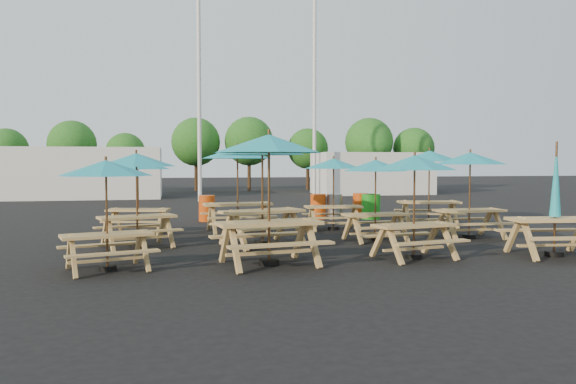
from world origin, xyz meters
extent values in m
plane|color=black|center=(0.00, 0.00, 0.00)|extent=(120.00, 120.00, 0.00)
cube|color=tan|center=(-4.53, -4.14, 0.65)|extent=(1.70, 1.04, 0.05)
cube|color=tan|center=(-4.36, -4.70, 0.40)|extent=(1.59, 0.66, 0.04)
cube|color=tan|center=(-4.69, -3.58, 0.40)|extent=(1.59, 0.66, 0.04)
cylinder|color=black|center=(-4.53, -4.14, 0.04)|extent=(0.32, 0.32, 0.09)
cylinder|color=brown|center=(-4.53, -4.14, 1.02)|extent=(0.04, 0.04, 2.03)
cone|color=teal|center=(-4.53, -4.14, 1.87)|extent=(2.07, 2.07, 0.28)
cube|color=tan|center=(-4.16, -1.33, 0.71)|extent=(1.85, 1.17, 0.06)
cube|color=tan|center=(-3.97, -1.93, 0.43)|extent=(1.72, 0.76, 0.04)
cube|color=tan|center=(-4.36, -0.73, 0.43)|extent=(1.72, 0.76, 0.04)
cylinder|color=black|center=(-4.16, -1.33, 0.05)|extent=(0.35, 0.35, 0.10)
cylinder|color=brown|center=(-4.16, -1.33, 1.10)|extent=(0.04, 0.04, 2.21)
cone|color=teal|center=(-4.16, -1.33, 2.04)|extent=(2.28, 2.28, 0.31)
cube|color=tan|center=(-4.28, 1.06, 0.68)|extent=(1.74, 0.96, 0.05)
cube|color=tan|center=(-4.40, 0.47, 0.41)|extent=(1.66, 0.55, 0.04)
cube|color=tan|center=(-4.16, 1.65, 0.41)|extent=(1.66, 0.55, 0.04)
cylinder|color=black|center=(-4.28, 1.06, 0.05)|extent=(0.33, 0.33, 0.09)
cylinder|color=brown|center=(-4.28, 1.06, 1.05)|extent=(0.04, 0.04, 2.11)
cone|color=teal|center=(-4.28, 1.06, 1.94)|extent=(2.03, 2.03, 0.29)
cube|color=tan|center=(-1.54, -4.21, 0.81)|extent=(2.08, 1.07, 0.07)
cube|color=tan|center=(-1.43, -4.93, 0.50)|extent=(2.00, 0.58, 0.04)
cube|color=tan|center=(-1.66, -3.49, 0.50)|extent=(2.00, 0.58, 0.04)
cylinder|color=black|center=(-1.54, -4.21, 0.06)|extent=(0.40, 0.40, 0.11)
cylinder|color=brown|center=(-1.54, -4.21, 1.27)|extent=(0.05, 0.05, 2.53)
cone|color=teal|center=(-1.54, -4.21, 2.33)|extent=(2.37, 2.37, 0.35)
cube|color=tan|center=(-1.26, -1.61, 0.81)|extent=(2.12, 1.40, 0.07)
cube|color=tan|center=(-1.01, -2.29, 0.49)|extent=(1.95, 0.93, 0.04)
cube|color=tan|center=(-1.51, -0.93, 0.49)|extent=(1.95, 0.93, 0.04)
cylinder|color=black|center=(-1.26, -1.61, 0.05)|extent=(0.40, 0.40, 0.11)
cylinder|color=brown|center=(-1.26, -1.61, 1.26)|extent=(0.05, 0.05, 2.53)
cone|color=teal|center=(-1.26, -1.61, 2.33)|extent=(2.65, 2.65, 0.35)
cube|color=tan|center=(-1.54, 1.14, 0.79)|extent=(1.97, 0.90, 0.06)
cube|color=tan|center=(-1.48, 0.44, 0.48)|extent=(1.93, 0.43, 0.04)
cube|color=tan|center=(-1.60, 1.84, 0.48)|extent=(1.93, 0.43, 0.04)
cylinder|color=black|center=(-1.54, 1.14, 0.05)|extent=(0.38, 0.38, 0.11)
cylinder|color=brown|center=(-1.54, 1.14, 1.22)|extent=(0.05, 0.05, 2.45)
cone|color=teal|center=(-1.54, 1.14, 2.26)|extent=(2.17, 2.17, 0.34)
cube|color=tan|center=(1.49, -4.07, 0.69)|extent=(1.77, 0.95, 0.06)
cube|color=tan|center=(1.60, -4.67, 0.42)|extent=(1.69, 0.54, 0.04)
cube|color=tan|center=(1.38, -3.47, 0.42)|extent=(1.69, 0.54, 0.04)
cylinder|color=black|center=(1.49, -4.07, 0.05)|extent=(0.33, 0.33, 0.09)
cylinder|color=brown|center=(1.49, -4.07, 1.07)|extent=(0.04, 0.04, 2.14)
cone|color=teal|center=(1.49, -4.07, 1.97)|extent=(2.04, 2.04, 0.30)
cube|color=tan|center=(1.65, -1.41, 0.66)|extent=(1.67, 0.80, 0.05)
cube|color=tan|center=(1.71, -2.00, 0.40)|extent=(1.63, 0.40, 0.04)
cube|color=tan|center=(1.58, -0.82, 0.40)|extent=(1.63, 0.40, 0.04)
cylinder|color=black|center=(1.65, -1.41, 0.04)|extent=(0.32, 0.32, 0.09)
cylinder|color=brown|center=(1.65, -1.41, 1.03)|extent=(0.04, 0.04, 2.06)
cone|color=teal|center=(1.65, -1.41, 1.90)|extent=(1.87, 1.87, 0.29)
cube|color=tan|center=(1.26, 1.03, 0.68)|extent=(1.69, 0.75, 0.06)
cube|color=tan|center=(1.22, 0.43, 0.41)|extent=(1.66, 0.34, 0.04)
cube|color=tan|center=(1.30, 1.64, 0.41)|extent=(1.66, 0.34, 0.04)
cylinder|color=black|center=(1.26, 1.03, 0.05)|extent=(0.33, 0.33, 0.09)
cylinder|color=brown|center=(1.26, 1.03, 1.06)|extent=(0.04, 0.04, 2.11)
cone|color=teal|center=(1.26, 1.03, 1.95)|extent=(1.84, 1.84, 0.29)
cube|color=tan|center=(4.52, -4.39, 0.78)|extent=(1.96, 0.94, 0.06)
cube|color=tan|center=(4.44, -5.07, 0.47)|extent=(1.90, 0.47, 0.04)
cube|color=tan|center=(4.60, -3.70, 0.47)|extent=(1.90, 0.47, 0.04)
cylinder|color=black|center=(4.52, -4.39, 0.05)|extent=(0.38, 0.38, 0.10)
cylinder|color=brown|center=(4.52, -4.39, 1.21)|extent=(0.05, 0.05, 2.41)
cone|color=teal|center=(4.52, -4.39, 1.62)|extent=(0.23, 0.23, 1.57)
cube|color=tan|center=(4.22, -1.45, 0.73)|extent=(1.78, 0.72, 0.06)
cube|color=tan|center=(4.23, -2.10, 0.44)|extent=(1.77, 0.28, 0.04)
cube|color=tan|center=(4.20, -0.81, 0.44)|extent=(1.77, 0.28, 0.04)
cylinder|color=black|center=(4.22, -1.45, 0.05)|extent=(0.35, 0.35, 0.10)
cylinder|color=brown|center=(4.22, -1.45, 1.13)|extent=(0.04, 0.04, 2.26)
cone|color=teal|center=(4.22, -1.45, 2.08)|extent=(1.89, 1.89, 0.31)
cube|color=tan|center=(4.34, 1.16, 0.76)|extent=(1.96, 1.10, 0.06)
cube|color=tan|center=(4.19, 0.50, 0.46)|extent=(1.86, 0.65, 0.04)
cube|color=tan|center=(4.49, 1.83, 0.46)|extent=(1.86, 0.65, 0.04)
cylinder|color=black|center=(4.34, 1.16, 0.05)|extent=(0.37, 0.37, 0.10)
cylinder|color=brown|center=(4.34, 1.16, 1.18)|extent=(0.05, 0.05, 2.36)
cone|color=teal|center=(4.34, 1.16, 2.17)|extent=(2.31, 2.31, 0.33)
cylinder|color=#CB420B|center=(-2.23, 4.19, 0.44)|extent=(0.54, 0.54, 0.87)
cylinder|color=#CB420B|center=(1.63, 4.21, 0.44)|extent=(0.54, 0.54, 0.87)
cylinder|color=gray|center=(2.20, 4.12, 0.44)|extent=(0.54, 0.54, 0.87)
cylinder|color=#1A8A19|center=(3.38, 3.81, 0.44)|extent=(0.54, 0.54, 0.87)
cylinder|color=#1A8A19|center=(3.50, 3.81, 0.44)|extent=(0.54, 0.54, 0.87)
cylinder|color=#CB420B|center=(3.24, 4.37, 0.44)|extent=(0.54, 0.54, 0.87)
cylinder|color=silver|center=(-2.00, 14.00, 6.00)|extent=(0.20, 0.20, 12.00)
cylinder|color=silver|center=(4.50, 16.00, 6.00)|extent=(0.20, 0.20, 12.00)
cube|color=silver|center=(-8.00, 18.00, 1.40)|extent=(8.00, 4.00, 2.80)
cube|color=silver|center=(9.00, 19.00, 1.30)|extent=(7.00, 4.00, 2.60)
cylinder|color=#382314|center=(-14.07, 25.25, 0.96)|extent=(0.24, 0.24, 1.92)
sphere|color=#1E5919|center=(-14.07, 25.25, 2.84)|extent=(2.80, 2.80, 2.80)
cylinder|color=#382314|center=(-9.74, 23.90, 1.07)|extent=(0.24, 0.24, 2.14)
sphere|color=#1E5919|center=(-9.74, 23.90, 3.16)|extent=(3.11, 3.11, 3.11)
cylinder|color=#382314|center=(-6.39, 23.65, 0.89)|extent=(0.24, 0.24, 1.78)
sphere|color=#1E5919|center=(-6.39, 23.65, 2.63)|extent=(2.59, 2.59, 2.59)
cylinder|color=#382314|center=(-1.75, 24.72, 1.16)|extent=(0.24, 0.24, 2.31)
sphere|color=#1E5919|center=(-1.75, 24.72, 3.41)|extent=(3.36, 3.36, 3.36)
cylinder|color=#382314|center=(1.90, 24.26, 1.17)|extent=(0.24, 0.24, 2.35)
sphere|color=#1E5919|center=(1.90, 24.26, 3.47)|extent=(3.41, 3.41, 3.41)
cylinder|color=#382314|center=(6.22, 24.67, 1.01)|extent=(0.24, 0.24, 2.02)
sphere|color=#1E5919|center=(6.22, 24.67, 2.98)|extent=(2.94, 2.94, 2.94)
cylinder|color=#382314|center=(10.23, 22.90, 1.16)|extent=(0.24, 0.24, 2.32)
sphere|color=#1E5919|center=(10.23, 22.90, 3.43)|extent=(3.38, 3.38, 3.38)
cylinder|color=#382314|center=(13.63, 22.92, 1.02)|extent=(0.24, 0.24, 2.03)
sphere|color=#1E5919|center=(13.63, 22.92, 3.00)|extent=(2.95, 2.95, 2.95)
camera|label=1|loc=(-3.34, -14.75, 1.97)|focal=35.00mm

